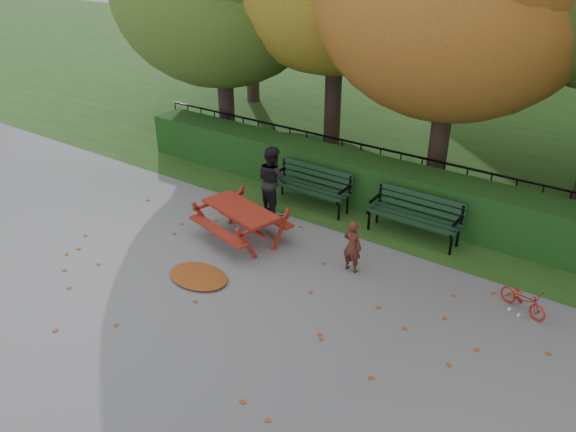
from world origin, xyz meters
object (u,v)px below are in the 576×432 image
Objects in this scene: bench_right at (416,213)px; adult at (272,181)px; picnic_table at (241,215)px; bicycle at (523,299)px; child at (352,246)px; bench_left at (312,184)px.

adult is (-2.87, -0.80, 0.23)m from bench_right.
picnic_table is 2.23× the size of bicycle.
picnic_table reaches higher than bicycle.
child is 2.87m from bicycle.
picnic_table is 1.30m from adult.
picnic_table is at bearing -142.40° from bench_right.
child is at bearing -102.44° from bench_right.
adult reaches higher than bicycle.
picnic_table is 1.91× the size of child.
child is 0.65× the size of adult.
child reaches higher than bench_left.
adult is at bearing -18.19° from child.
picnic_table is (-2.68, -2.07, 0.02)m from bench_right.
bench_right is at bearing 0.00° from bench_left.
adult reaches higher than bench_right.
bench_left is 1.20× the size of adult.
child reaches higher than bench_right.
child is 2.68m from adult.
bench_left and bench_right have the same top height.
child is (-0.40, -1.79, -0.03)m from bench_right.
bicycle is (2.81, 0.52, -0.27)m from child.
picnic_table is (-0.28, -2.07, 0.02)m from bench_left.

